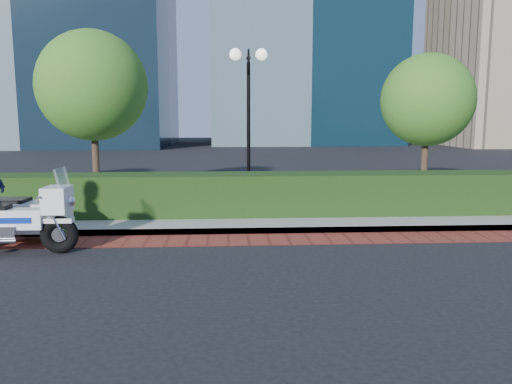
{
  "coord_description": "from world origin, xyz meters",
  "views": [
    {
      "loc": [
        0.41,
        -8.56,
        2.48
      ],
      "look_at": [
        0.99,
        1.52,
        1.0
      ],
      "focal_mm": 35.0,
      "sensor_mm": 36.0,
      "label": 1
    }
  ],
  "objects": [
    {
      "name": "hedge_main",
      "position": [
        0.0,
        3.6,
        0.65
      ],
      "size": [
        18.0,
        1.2,
        1.0
      ],
      "primitive_type": "cube",
      "color": "black",
      "rests_on": "sidewalk"
    },
    {
      "name": "police_motorcycle",
      "position": [
        -3.78,
        1.05,
        0.73
      ],
      "size": [
        2.63,
        1.85,
        2.13
      ],
      "rotation": [
        0.0,
        0.0,
        -0.01
      ],
      "color": "black",
      "rests_on": "ground"
    },
    {
      "name": "tree_b",
      "position": [
        -3.5,
        6.5,
        3.43
      ],
      "size": [
        3.2,
        3.2,
        4.89
      ],
      "color": "#332319",
      "rests_on": "sidewalk"
    },
    {
      "name": "brick_strip",
      "position": [
        0.0,
        1.5,
        0.01
      ],
      "size": [
        60.0,
        1.0,
        0.01
      ],
      "primitive_type": "cube",
      "color": "maroon",
      "rests_on": "ground"
    },
    {
      "name": "lamppost",
      "position": [
        1.0,
        5.2,
        2.96
      ],
      "size": [
        1.02,
        0.7,
        4.21
      ],
      "color": "black",
      "rests_on": "sidewalk"
    },
    {
      "name": "tree_c",
      "position": [
        6.5,
        6.5,
        3.05
      ],
      "size": [
        2.8,
        2.8,
        4.3
      ],
      "color": "#332319",
      "rests_on": "sidewalk"
    },
    {
      "name": "sidewalk",
      "position": [
        0.0,
        6.0,
        0.07
      ],
      "size": [
        60.0,
        8.0,
        0.15
      ],
      "primitive_type": "cube",
      "color": "gray",
      "rests_on": "ground"
    },
    {
      "name": "ground",
      "position": [
        0.0,
        0.0,
        0.0
      ],
      "size": [
        120.0,
        120.0,
        0.0
      ],
      "primitive_type": "plane",
      "color": "black",
      "rests_on": "ground"
    }
  ]
}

